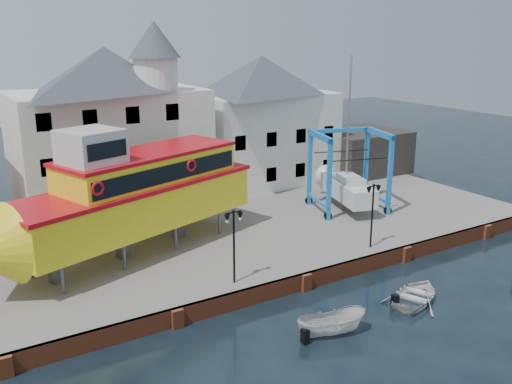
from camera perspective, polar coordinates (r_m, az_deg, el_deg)
ground at (r=33.25m, az=4.97°, el=-9.75°), size 140.00×140.00×0.00m
hardstanding at (r=41.68m, az=-4.08°, el=-3.54°), size 44.00×22.00×1.00m
quay_wall at (r=33.11m, az=4.88°, el=-8.90°), size 44.00×0.47×1.00m
building_white_main at (r=44.84m, az=-14.29°, el=6.44°), size 14.00×8.30×14.00m
building_white_right at (r=51.32m, az=0.53°, el=7.24°), size 12.00×8.00×11.20m
shed_dark at (r=56.38m, az=10.27°, el=4.07°), size 8.00×7.00×4.00m
lamp_post_left at (r=30.53m, az=-2.24°, el=-3.60°), size 1.12×0.32×4.20m
lamp_post_right at (r=36.26m, az=11.62°, el=-0.74°), size 1.12×0.32×4.20m
tour_boat at (r=34.65m, az=-13.41°, el=-0.52°), size 19.03×10.10×8.10m
travel_lift at (r=44.70m, az=8.82°, el=0.95°), size 6.37×7.91×11.59m
motorboat_a at (r=29.02m, az=7.52°, el=-13.93°), size 3.80×2.26×1.38m
motorboat_b at (r=33.17m, az=15.66°, el=-10.39°), size 5.02×4.40×0.87m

